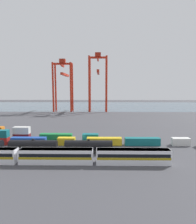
# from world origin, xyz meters

# --- Properties ---
(ground_plane) EXTENTS (420.00, 420.00, 0.00)m
(ground_plane) POSITION_xyz_m (0.00, 40.00, 0.00)
(ground_plane) COLOR #424247
(harbour_water) EXTENTS (400.00, 110.00, 0.01)m
(harbour_water) POSITION_xyz_m (0.00, 145.54, 0.00)
(harbour_water) COLOR #475B6B
(harbour_water) RESTS_ON ground_plane
(passenger_train) EXTENTS (59.81, 3.14, 3.90)m
(passenger_train) POSITION_xyz_m (-4.76, -20.59, 2.14)
(passenger_train) COLOR silver
(passenger_train) RESTS_ON ground_plane
(freight_tank_row) EXTENTS (48.60, 2.81, 4.27)m
(freight_tank_row) POSITION_xyz_m (-13.79, -12.11, 2.00)
(freight_tank_row) COLOR #232326
(freight_tank_row) RESTS_ON ground_plane
(shipping_container_2) EXTENTS (12.10, 2.44, 2.60)m
(shipping_container_2) POSITION_xyz_m (-18.33, -3.79, 1.30)
(shipping_container_2) COLOR #1C4299
(shipping_container_2) RESTS_ON ground_plane
(shipping_container_3) EXTENTS (6.04, 2.44, 2.60)m
(shipping_container_3) POSITION_xyz_m (-5.06, -3.79, 1.30)
(shipping_container_3) COLOR gold
(shipping_container_3) RESTS_ON ground_plane
(shipping_container_4) EXTENTS (12.10, 2.44, 2.60)m
(shipping_container_4) POSITION_xyz_m (8.21, -3.79, 1.30)
(shipping_container_4) COLOR gold
(shipping_container_4) RESTS_ON ground_plane
(shipping_container_5) EXTENTS (12.10, 2.44, 2.60)m
(shipping_container_5) POSITION_xyz_m (21.48, -3.79, 1.30)
(shipping_container_5) COLOR #146066
(shipping_container_5) RESTS_ON ground_plane
(shipping_container_6) EXTENTS (6.04, 2.44, 2.60)m
(shipping_container_6) POSITION_xyz_m (34.75, -3.79, 1.30)
(shipping_container_6) COLOR silver
(shipping_container_6) RESTS_ON ground_plane
(shipping_container_11) EXTENTS (6.04, 2.44, 2.60)m
(shipping_container_11) POSITION_xyz_m (-23.08, 1.79, 1.30)
(shipping_container_11) COLOR maroon
(shipping_container_11) RESTS_ON ground_plane
(shipping_container_12) EXTENTS (6.04, 2.44, 2.60)m
(shipping_container_12) POSITION_xyz_m (-23.08, 1.79, 3.90)
(shipping_container_12) COLOR silver
(shipping_container_12) RESTS_ON shipping_container_11
(shipping_container_13) EXTENTS (12.10, 2.44, 2.60)m
(shipping_container_13) POSITION_xyz_m (-10.01, 1.79, 1.30)
(shipping_container_13) COLOR #197538
(shipping_container_13) RESTS_ON ground_plane
(shipping_container_14) EXTENTS (6.04, 2.44, 2.60)m
(shipping_container_14) POSITION_xyz_m (3.06, 1.79, 1.30)
(shipping_container_14) COLOR #146066
(shipping_container_14) RESTS_ON ground_plane
(gantry_crane_west) EXTENTS (16.39, 32.76, 44.03)m
(gantry_crane_west) POSITION_xyz_m (-25.48, 98.85, 26.63)
(gantry_crane_west) COLOR red
(gantry_crane_west) RESTS_ON ground_plane
(gantry_crane_central) EXTENTS (15.87, 36.88, 49.09)m
(gantry_crane_central) POSITION_xyz_m (4.44, 99.19, 29.28)
(gantry_crane_central) COLOR red
(gantry_crane_central) RESTS_ON ground_plane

